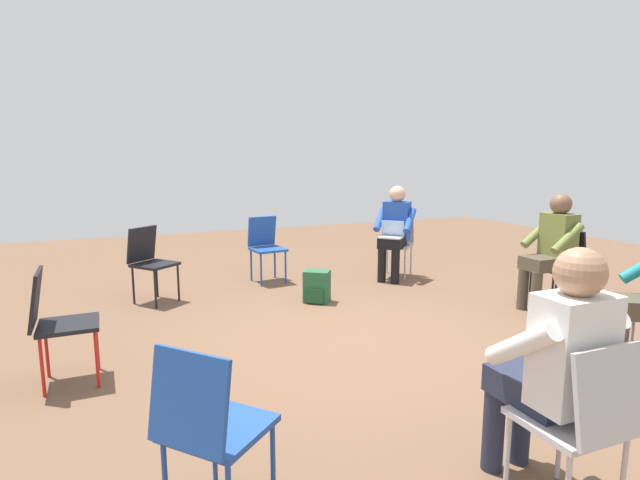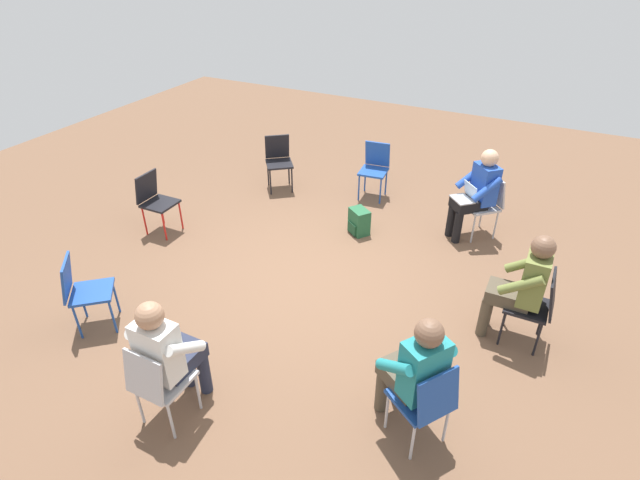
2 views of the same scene
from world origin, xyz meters
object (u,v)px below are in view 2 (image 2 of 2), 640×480
(chair_northeast, at_px, (279,158))
(person_with_laptop, at_px, (477,190))
(chair_east, at_px, (375,166))
(chair_north, at_px, (155,199))
(chair_south, at_px, (536,304))
(backpack_near_laptop_user, at_px, (359,223))
(chair_northwest, at_px, (83,289))
(person_in_teal, at_px, (415,368))
(chair_southeast, at_px, (486,202))
(chair_southwest, at_px, (426,400))
(person_in_olive, at_px, (522,283))
(person_in_white, at_px, (168,350))
(chair_west, at_px, (157,381))

(chair_northeast, height_order, person_with_laptop, person_with_laptop)
(chair_east, relative_size, chair_northeast, 1.00)
(chair_north, bearing_deg, person_with_laptop, 114.14)
(chair_south, relative_size, backpack_near_laptop_user, 2.36)
(chair_northwest, bearing_deg, person_in_teal, 54.21)
(chair_southeast, distance_m, chair_northeast, 3.22)
(chair_south, height_order, chair_southwest, same)
(chair_south, xyz_separation_m, person_in_olive, (0.00, 0.17, 0.20))
(chair_southeast, distance_m, person_with_laptop, 0.26)
(person_in_white, bearing_deg, chair_southwest, 17.99)
(person_in_white, bearing_deg, chair_south, 41.19)
(chair_west, distance_m, chair_north, 3.31)
(person_with_laptop, distance_m, person_in_olive, 1.99)
(chair_east, relative_size, person_in_teal, 0.69)
(person_with_laptop, distance_m, person_in_teal, 3.35)
(chair_south, xyz_separation_m, person_with_laptop, (1.82, 0.98, 0.20))
(chair_northeast, bearing_deg, chair_north, 29.92)
(chair_northwest, relative_size, chair_northeast, 1.00)
(chair_northeast, relative_size, backpack_near_laptop_user, 2.36)
(chair_northwest, relative_size, person_in_white, 0.69)
(chair_east, xyz_separation_m, chair_west, (-4.77, 0.01, 0.00))
(chair_northwest, xyz_separation_m, person_in_olive, (1.81, -3.96, 0.20))
(person_with_laptop, bearing_deg, chair_northwest, 95.64)
(chair_northeast, relative_size, chair_west, 1.00)
(chair_southwest, height_order, person_with_laptop, person_with_laptop)
(chair_east, bearing_deg, chair_southeast, 160.41)
(chair_east, bearing_deg, backpack_near_laptop_user, 95.83)
(chair_northwest, height_order, backpack_near_laptop_user, chair_northwest)
(chair_southwest, relative_size, person_in_teal, 0.69)
(person_with_laptop, relative_size, backpack_near_laptop_user, 3.44)
(chair_east, relative_size, chair_west, 1.00)
(chair_west, xyz_separation_m, chair_north, (2.43, 2.24, 0.00))
(chair_southwest, distance_m, person_in_white, 2.10)
(chair_northeast, bearing_deg, chair_southwest, 96.03)
(chair_north, bearing_deg, chair_southwest, 68.10)
(chair_northwest, distance_m, chair_north, 1.97)
(chair_northwest, relative_size, backpack_near_laptop_user, 2.36)
(chair_west, height_order, person_in_teal, person_in_teal)
(person_in_teal, xyz_separation_m, backpack_near_laptop_user, (2.73, 1.60, -0.54))
(chair_northwest, bearing_deg, person_in_white, 33.61)
(person_in_olive, bearing_deg, backpack_near_laptop_user, 61.27)
(chair_west, xyz_separation_m, chair_southwest, (0.79, -1.99, 0.00))
(person_in_white, bearing_deg, person_with_laptop, 68.65)
(person_in_olive, xyz_separation_m, person_in_teal, (-1.52, 0.59, 0.00))
(chair_northwest, xyz_separation_m, chair_southeast, (3.75, -3.28, 0.00))
(chair_east, xyz_separation_m, person_with_laptop, (-0.54, -1.62, 0.20))
(chair_northeast, height_order, chair_south, same)
(chair_southeast, distance_m, chair_west, 4.69)
(chair_south, bearing_deg, chair_southwest, 159.04)
(chair_south, distance_m, chair_west, 3.55)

